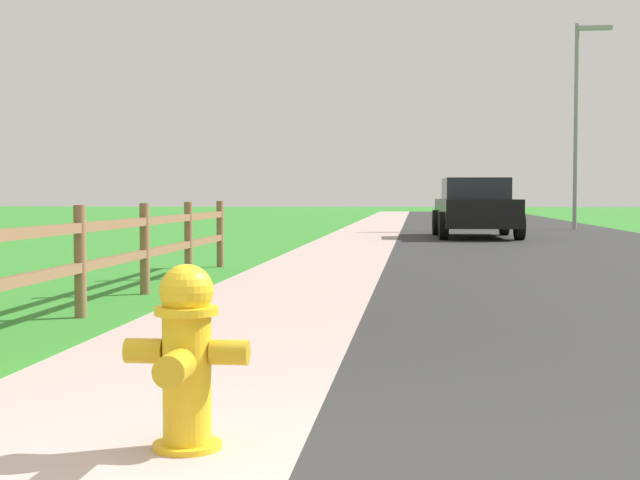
% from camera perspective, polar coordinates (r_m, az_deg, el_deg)
% --- Properties ---
extents(ground_plane, '(120.00, 120.00, 0.00)m').
position_cam_1_polar(ground_plane, '(28.22, 5.02, 0.52)').
color(ground_plane, '#33852B').
extents(road_asphalt, '(7.00, 66.00, 0.01)m').
position_cam_1_polar(road_asphalt, '(30.36, 11.71, 0.64)').
color(road_asphalt, '#2D2D2D').
rests_on(road_asphalt, ground).
extents(curb_concrete, '(6.00, 66.00, 0.01)m').
position_cam_1_polar(curb_concrete, '(30.41, -0.58, 0.70)').
color(curb_concrete, '#B89F98').
rests_on(curb_concrete, ground).
extents(grass_verge, '(5.00, 66.00, 0.00)m').
position_cam_1_polar(grass_verge, '(30.62, -3.37, 0.72)').
color(grass_verge, '#33852B').
rests_on(grass_verge, ground).
extents(fire_hydrant, '(0.54, 0.46, 0.81)m').
position_cam_1_polar(fire_hydrant, '(4.05, -8.32, -7.04)').
color(fire_hydrant, yellow).
rests_on(fire_hydrant, ground).
extents(rail_fence, '(0.11, 11.93, 1.02)m').
position_cam_1_polar(rail_fence, '(8.52, -14.67, -0.78)').
color(rail_fence, brown).
rests_on(rail_fence, ground).
extents(parked_suv_black, '(2.23, 4.55, 1.57)m').
position_cam_1_polar(parked_suv_black, '(24.57, 9.63, 1.98)').
color(parked_suv_black, black).
rests_on(parked_suv_black, ground).
extents(street_lamp, '(1.17, 0.20, 6.65)m').
position_cam_1_polar(street_lamp, '(31.18, 15.81, 7.88)').
color(street_lamp, gray).
rests_on(street_lamp, ground).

